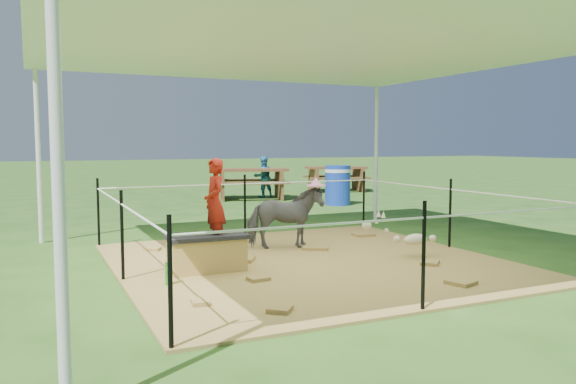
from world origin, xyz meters
name	(u,v)px	position (x,y,z in m)	size (l,w,h in m)	color
ground	(308,263)	(0.00, 0.00, 0.00)	(90.00, 90.00, 0.00)	#2D5919
hay_patch	(308,262)	(0.00, 0.00, 0.01)	(4.60, 4.60, 0.03)	brown
canopy_tent	(309,45)	(0.00, 0.00, 2.69)	(6.30, 6.30, 2.90)	silver
rope_fence	(308,212)	(0.00, 0.00, 0.64)	(4.54, 4.54, 1.00)	black
straw_bale	(207,255)	(-1.31, 0.01, 0.22)	(0.85, 0.43, 0.38)	#B88943
dark_cloth	(207,236)	(-1.31, 0.01, 0.43)	(0.91, 0.47, 0.05)	black
woman	(214,194)	(-1.21, 0.01, 0.92)	(0.37, 0.24, 1.02)	#A41A0F
green_bottle	(168,273)	(-1.86, -0.44, 0.15)	(0.07, 0.07, 0.24)	#1C7E1C
pony	(285,218)	(0.08, 0.88, 0.47)	(0.47, 1.03, 0.87)	#4D4D52
pink_hat	(285,182)	(0.08, 0.88, 0.97)	(0.27, 0.27, 0.13)	pink
foal	(416,237)	(1.37, -0.37, 0.29)	(0.95, 0.53, 0.53)	beige
trash_barrel	(338,185)	(3.67, 5.64, 0.48)	(0.62, 0.62, 0.96)	#1739B1
picnic_table_near	(251,184)	(2.27, 7.88, 0.41)	(1.97, 1.42, 0.82)	brown
picnic_table_far	(336,179)	(5.56, 9.04, 0.39)	(1.85, 1.34, 0.77)	brown
distant_person	(263,177)	(2.74, 8.14, 0.57)	(0.56, 0.43, 1.14)	#348CC3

